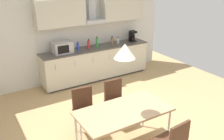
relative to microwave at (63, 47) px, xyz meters
name	(u,v)px	position (x,y,z in m)	size (l,w,h in m)	color
ground_plane	(128,137)	(0.16, -2.68, -1.05)	(7.61, 8.91, 0.02)	tan
wall_back	(63,29)	(0.16, 0.34, 0.38)	(6.09, 0.10, 2.85)	silver
kitchen_counter	(96,63)	(0.94, 0.00, -0.59)	(3.06, 0.61, 0.90)	#333333
backsplash_tile	(91,34)	(0.94, 0.28, 0.15)	(3.04, 0.02, 0.59)	silver
upper_wall_cabinets	(93,10)	(0.94, 0.12, 0.83)	(3.04, 0.40, 0.66)	beige
microwave	(63,47)	(0.00, 0.00, 0.00)	(0.48, 0.35, 0.28)	#ADADB2
coffee_maker	(132,36)	(2.16, 0.03, 0.01)	(0.18, 0.19, 0.30)	black
bottle_white	(118,41)	(1.66, 0.02, -0.06)	(0.07, 0.07, 0.18)	white
bottle_brown	(112,41)	(1.46, 0.01, -0.04)	(0.08, 0.08, 0.24)	brown
bottle_green	(97,43)	(0.97, -0.01, -0.01)	(0.06, 0.06, 0.30)	green
bottle_blue	(78,46)	(0.44, 0.05, -0.04)	(0.06, 0.06, 0.22)	blue
bottle_red	(89,44)	(0.73, 0.00, -0.03)	(0.08, 0.08, 0.26)	red
dining_table	(124,113)	(-0.10, -2.90, -0.33)	(1.51, 0.80, 0.75)	tan
chair_far_right	(116,97)	(0.24, -2.12, -0.51)	(0.41, 0.41, 0.87)	#4C2D1E
chair_far_left	(84,107)	(-0.44, -2.12, -0.51)	(0.44, 0.44, 0.87)	#4C2D1E
pendant_lamp	(125,51)	(-0.10, -2.90, 0.70)	(0.32, 0.32, 0.22)	silver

